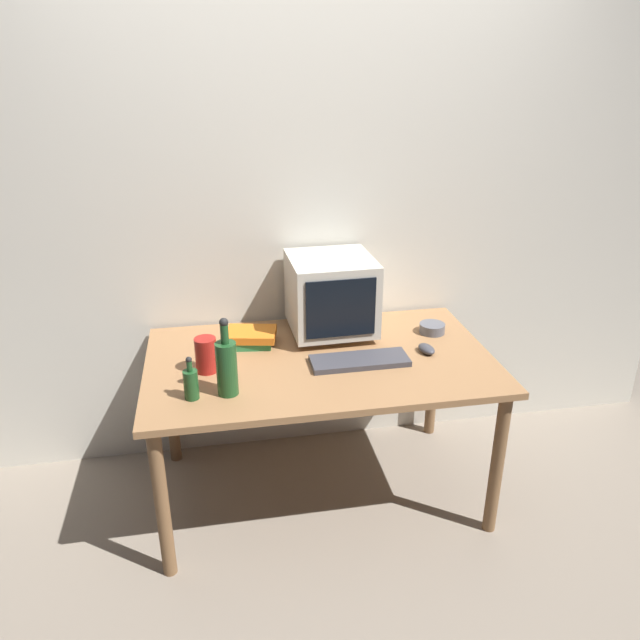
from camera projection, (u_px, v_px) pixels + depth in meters
ground_plane at (320, 490)px, 2.95m from camera, size 6.00×6.00×0.00m
back_wall at (301, 211)px, 2.91m from camera, size 4.00×0.08×2.50m
desk at (320, 374)px, 2.70m from camera, size 1.50×0.90×0.72m
crt_monitor at (331, 295)px, 2.83m from camera, size 0.39×0.40×0.37m
keyboard at (360, 361)px, 2.61m from camera, size 0.42×0.15×0.02m
computer_mouse at (427, 349)px, 2.70m from camera, size 0.08×0.11×0.04m
bottle_tall at (227, 366)px, 2.34m from camera, size 0.08×0.08×0.32m
bottle_short at (191, 383)px, 2.33m from camera, size 0.06×0.06×0.18m
book_stack at (251, 337)px, 2.77m from camera, size 0.25×0.20×0.07m
cd_spindle at (432, 328)px, 2.90m from camera, size 0.12×0.12×0.04m
metal_canister at (206, 355)px, 2.52m from camera, size 0.09×0.09×0.15m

